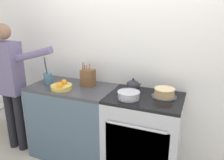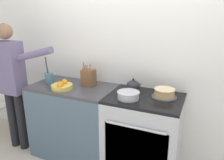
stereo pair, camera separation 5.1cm
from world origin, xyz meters
TOP-DOWN VIEW (x-y plane):
  - wall_back at (0.00, 0.62)m, footprint 8.00×0.04m
  - counter_cabinet at (-0.65, 0.30)m, footprint 1.01×0.60m
  - stove_range at (0.25, 0.30)m, footprint 0.79×0.64m
  - layer_cake at (0.44, 0.37)m, footprint 0.26×0.26m
  - tea_kettle at (0.09, 0.41)m, footprint 0.19×0.15m
  - mixing_bowl at (0.11, 0.19)m, footprint 0.23×0.23m
  - knife_block at (-0.47, 0.40)m, footprint 0.15×0.13m
  - utensil_crock at (-0.96, 0.26)m, footprint 0.11×0.11m
  - fruit_bowl at (-0.70, 0.16)m, footprint 0.24×0.24m
  - person_baker at (-1.42, 0.10)m, footprint 0.93×0.20m

SIDE VIEW (x-z plane):
  - counter_cabinet at x=-0.65m, z-range 0.00..0.93m
  - stove_range at x=0.25m, z-range 0.00..0.93m
  - fruit_bowl at x=-0.70m, z-range 0.91..1.02m
  - mixing_bowl at x=0.11m, z-range 0.93..1.01m
  - layer_cake at x=0.44m, z-range 0.92..1.02m
  - person_baker at x=-1.42m, z-range 0.16..1.82m
  - tea_kettle at x=0.09m, z-range 0.91..1.07m
  - utensil_crock at x=-0.96m, z-range 0.83..1.17m
  - knife_block at x=-0.47m, z-range 0.88..1.17m
  - wall_back at x=0.00m, z-range 0.00..2.60m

